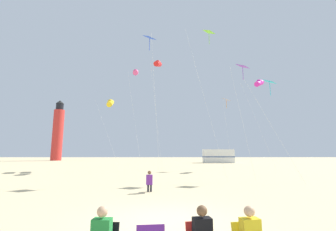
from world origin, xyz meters
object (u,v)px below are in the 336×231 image
Objects in this scene: kite_flyer_standing at (149,181)px; lighthouse_distant at (58,132)px; kite_diamond_violet at (242,70)px; kite_tube_scarlet at (158,64)px; kite_diamond_cyan at (270,85)px; rv_van_white at (218,156)px; kite_tube_gold at (110,103)px; kite_tube_magenta at (259,83)px; kite_tube_rainbow at (135,73)px; kite_diamond_orange at (226,102)px; kite_diamond_lime at (208,38)px; kite_diamond_blue at (150,44)px.

kite_flyer_standing is 0.07× the size of lighthouse_distant.
kite_tube_scarlet reaches higher than kite_diamond_violet.
kite_diamond_cyan reaches higher than rv_van_white.
kite_tube_gold is at bearing -132.95° from rv_van_white.
kite_flyer_standing is at bearing -127.77° from kite_tube_magenta.
kite_tube_scarlet is at bearing -90.66° from kite_flyer_standing.
kite_tube_magenta is at bearing -3.16° from kite_tube_rainbow.
kite_tube_scarlet is at bearing 1.60° from kite_tube_gold.
kite_tube_rainbow is (-12.38, 1.13, 4.53)m from kite_diamond_orange.
kite_diamond_orange is 0.67× the size of kite_tube_rainbow.
rv_van_white is at bearing 76.93° from kite_diamond_lime.
kite_diamond_violet is 17.07m from kite_tube_rainbow.
kite_flyer_standing is 38.67m from rv_van_white.
kite_diamond_lime is 6.77m from kite_diamond_cyan.
kite_diamond_lime reaches higher than kite_flyer_standing.
kite_diamond_orange is at bearing -119.12° from kite_flyer_standing.
kite_diamond_orange reaches higher than kite_diamond_cyan.
kite_diamond_orange is (-4.64, -0.19, -2.71)m from kite_tube_magenta.
rv_van_white is (18.27, 20.25, -7.17)m from kite_tube_gold.
kite_diamond_orange is at bearing 2.46° from kite_tube_scarlet.
kite_diamond_orange is 51.25m from lighthouse_distant.
kite_diamond_violet is (-6.04, -11.43, -2.42)m from kite_tube_magenta.
kite_tube_scarlet is 0.88× the size of lighthouse_distant.
kite_diamond_lime is at bearing -103.97° from rv_van_white.
rv_van_white is (7.04, 30.32, -10.97)m from kite_diamond_lime.
kite_tube_rainbow reaches higher than kite_flyer_standing.
kite_diamond_cyan is (9.91, -11.10, -6.31)m from kite_tube_scarlet.
kite_tube_rainbow is 2.17× the size of rv_van_white.
kite_tube_scarlet is (-5.06, 10.24, 1.66)m from kite_diamond_lime.
kite_diamond_orange reaches higher than kite_tube_gold.
lighthouse_distant is at bearing 138.62° from kite_diamond_orange.
kite_diamond_lime is 0.94× the size of kite_tube_rainbow.
kite_diamond_violet is at bearing -12.45° from kite_diamond_lime.
kite_flyer_standing is 0.08× the size of kite_tube_rainbow.
kite_tube_scarlet is at bearing -49.51° from lighthouse_distant.
kite_tube_magenta is 18.01m from kite_diamond_blue.
kite_tube_scarlet reaches higher than kite_diamond_orange.
kite_diamond_violet reaches higher than kite_diamond_orange.
kite_tube_scarlet is (6.17, 0.17, 5.47)m from kite_tube_gold.
kite_diamond_violet is at bearing -98.84° from rv_van_white.
rv_van_white is (2.91, 19.68, -7.41)m from kite_diamond_orange.
rv_van_white is at bearing 68.26° from kite_diamond_blue.
kite_diamond_blue is at bearing -112.64° from rv_van_white.
kite_diamond_orange is at bearing -177.64° from kite_tube_magenta.
kite_tube_scarlet is at bearing 125.66° from kite_diamond_violet.
kite_flyer_standing is at bearing -84.63° from kite_diamond_blue.
lighthouse_distant is (-34.32, 44.51, -4.52)m from kite_diamond_lime.
kite_tube_rainbow is 42.21m from lighthouse_distant.
kite_diamond_violet is 0.69× the size of kite_tube_rainbow.
kite_diamond_lime is at bearing 167.55° from kite_diamond_violet.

